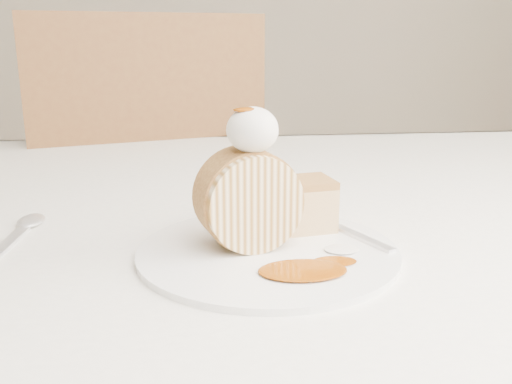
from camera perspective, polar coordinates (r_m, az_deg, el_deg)
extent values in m
cube|color=silver|center=(0.75, -3.07, -1.82)|extent=(1.40, 0.90, 0.04)
cube|color=silver|center=(1.21, -4.13, -1.03)|extent=(1.40, 0.01, 0.28)
cylinder|color=brown|center=(1.40, 23.08, -11.14)|extent=(0.06, 0.06, 0.71)
cube|color=brown|center=(1.43, -11.53, -4.10)|extent=(0.58, 0.58, 0.04)
cube|color=brown|center=(1.16, -10.34, 5.08)|extent=(0.46, 0.17, 0.49)
cylinder|color=brown|center=(1.75, -5.75, -9.04)|extent=(0.04, 0.04, 0.46)
cylinder|color=brown|center=(1.70, -19.11, -10.66)|extent=(0.04, 0.04, 0.46)
cylinder|color=brown|center=(1.41, -1.08, -15.39)|extent=(0.04, 0.04, 0.46)
cylinder|color=white|center=(0.54, 1.17, -5.99)|extent=(0.29, 0.29, 0.01)
cylinder|color=beige|center=(0.53, -0.73, -0.79)|extent=(0.10, 0.07, 0.09)
cube|color=#A97C40|center=(0.59, 4.90, -1.53)|extent=(0.06, 0.06, 0.05)
ellipsoid|color=silver|center=(0.51, -0.36, 6.23)|extent=(0.05, 0.05, 0.04)
ellipsoid|color=#823905|center=(0.51, -0.97, 8.80)|extent=(0.02, 0.02, 0.01)
cube|color=silver|center=(0.58, 9.91, -4.23)|extent=(0.08, 0.14, 0.00)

